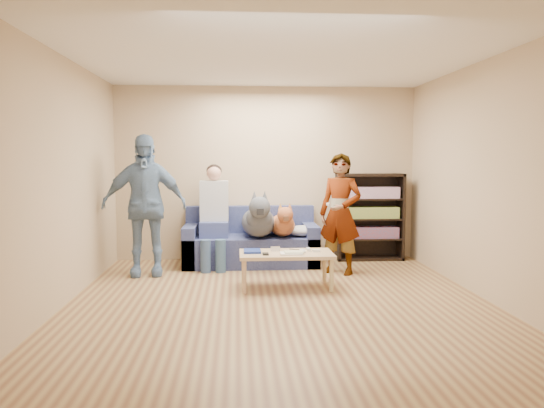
{
  "coord_description": "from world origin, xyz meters",
  "views": [
    {
      "loc": [
        -0.45,
        -5.5,
        1.54
      ],
      "look_at": [
        0.0,
        1.2,
        0.95
      ],
      "focal_mm": 35.0,
      "sensor_mm": 36.0,
      "label": 1
    }
  ],
  "objects": [
    {
      "name": "headphone_cup_b",
      "position": [
        0.33,
        0.73,
        0.43
      ],
      "size": [
        0.07,
        0.07,
        0.02
      ],
      "primitive_type": "cylinder",
      "color": "white",
      "rests_on": "coffee_table"
    },
    {
      "name": "magazine",
      "position": [
        0.21,
        0.59,
        0.44
      ],
      "size": [
        0.22,
        0.17,
        0.01
      ],
      "primitive_type": "cube",
      "color": "beige",
      "rests_on": "coffee_table"
    },
    {
      "name": "papers",
      "position": [
        0.18,
        0.57,
        0.43
      ],
      "size": [
        0.26,
        0.2,
        0.02
      ],
      "primitive_type": "cube",
      "color": "silver",
      "rests_on": "coffee_table"
    },
    {
      "name": "person_standing_right",
      "position": [
        0.92,
        1.39,
        0.8
      ],
      "size": [
        0.7,
        0.65,
        1.59
      ],
      "primitive_type": "imported",
      "rotation": [
        0.0,
        0.0,
        -0.61
      ],
      "color": "gray",
      "rests_on": "ground"
    },
    {
      "name": "pen_orange",
      "position": [
        0.11,
        0.51,
        0.42
      ],
      "size": [
        0.13,
        0.06,
        0.01
      ],
      "primitive_type": "cylinder",
      "rotation": [
        0.0,
        1.57,
        0.35
      ],
      "color": "orange",
      "rests_on": "coffee_table"
    },
    {
      "name": "controller_a",
      "position": [
        0.41,
        0.77,
        0.43
      ],
      "size": [
        0.04,
        0.13,
        0.03
      ],
      "primitive_type": "cube",
      "color": "silver",
      "rests_on": "coffee_table"
    },
    {
      "name": "bookshelf",
      "position": [
        1.55,
        2.33,
        0.68
      ],
      "size": [
        1.0,
        0.34,
        1.3
      ],
      "color": "black",
      "rests_on": "ground"
    },
    {
      "name": "notebook_blue",
      "position": [
        -0.27,
        0.72,
        0.43
      ],
      "size": [
        0.2,
        0.26,
        0.03
      ],
      "primitive_type": "cube",
      "color": "navy",
      "rests_on": "coffee_table"
    },
    {
      "name": "wall_right",
      "position": [
        2.25,
        0.0,
        1.3
      ],
      "size": [
        0.0,
        5.0,
        5.0
      ],
      "primitive_type": "plane",
      "rotation": [
        1.57,
        0.0,
        -1.57
      ],
      "color": "tan",
      "rests_on": "ground"
    },
    {
      "name": "pen_black",
      "position": [
        0.25,
        0.85,
        0.42
      ],
      "size": [
        0.13,
        0.08,
        0.01
      ],
      "primitive_type": "cylinder",
      "rotation": [
        0.0,
        1.57,
        -0.52
      ],
      "color": "black",
      "rests_on": "coffee_table"
    },
    {
      "name": "held_controller",
      "position": [
        0.72,
        1.19,
        0.95
      ],
      "size": [
        0.06,
        0.11,
        0.03
      ],
      "primitive_type": "cube",
      "rotation": [
        0.0,
        0.0,
        -0.26
      ],
      "color": "white",
      "rests_on": "person_standing_right"
    },
    {
      "name": "wallet",
      "position": [
        -0.12,
        0.55,
        0.43
      ],
      "size": [
        0.07,
        0.12,
        0.02
      ],
      "primitive_type": "cube",
      "color": "black",
      "rests_on": "coffee_table"
    },
    {
      "name": "coffee_table",
      "position": [
        0.13,
        0.67,
        0.37
      ],
      "size": [
        1.1,
        0.6,
        0.42
      ],
      "color": "tan",
      "rests_on": "ground"
    },
    {
      "name": "dog_tan",
      "position": [
        0.2,
        1.91,
        0.61
      ],
      "size": [
        0.36,
        1.14,
        0.52
      ],
      "color": "#C76C3D",
      "rests_on": "sofa"
    },
    {
      "name": "camera_silver",
      "position": [
        0.01,
        0.79,
        0.45
      ],
      "size": [
        0.11,
        0.06,
        0.05
      ],
      "primitive_type": "cube",
      "color": "#BDBCC1",
      "rests_on": "coffee_table"
    },
    {
      "name": "wall_back",
      "position": [
        0.0,
        2.5,
        1.3
      ],
      "size": [
        4.5,
        0.0,
        4.5
      ],
      "primitive_type": "plane",
      "rotation": [
        1.57,
        0.0,
        0.0
      ],
      "color": "tan",
      "rests_on": "ground"
    },
    {
      "name": "wall_front",
      "position": [
        0.0,
        -2.5,
        1.3
      ],
      "size": [
        4.5,
        0.0,
        4.5
      ],
      "primitive_type": "plane",
      "rotation": [
        -1.57,
        0.0,
        0.0
      ],
      "color": "tan",
      "rests_on": "ground"
    },
    {
      "name": "person_standing_left",
      "position": [
        -1.65,
        1.47,
        0.92
      ],
      "size": [
        1.11,
        0.54,
        1.84
      ],
      "primitive_type": "imported",
      "rotation": [
        0.0,
        0.0,
        0.09
      ],
      "color": "#7A98C4",
      "rests_on": "ground"
    },
    {
      "name": "controller_b",
      "position": [
        0.49,
        0.69,
        0.43
      ],
      "size": [
        0.09,
        0.06,
        0.03
      ],
      "primitive_type": "cube",
      "color": "white",
      "rests_on": "coffee_table"
    },
    {
      "name": "ceiling",
      "position": [
        0.0,
        0.0,
        2.6
      ],
      "size": [
        5.0,
        5.0,
        0.0
      ],
      "primitive_type": "plane",
      "rotation": [
        3.14,
        0.0,
        0.0
      ],
      "color": "white",
      "rests_on": "ground"
    },
    {
      "name": "headphone_cup_a",
      "position": [
        0.33,
        0.65,
        0.43
      ],
      "size": [
        0.07,
        0.07,
        0.02
      ],
      "primitive_type": "cylinder",
      "color": "silver",
      "rests_on": "coffee_table"
    },
    {
      "name": "dog_gray",
      "position": [
        -0.15,
        1.86,
        0.67
      ],
      "size": [
        0.47,
        1.28,
        0.68
      ],
      "color": "#4D5058",
      "rests_on": "sofa"
    },
    {
      "name": "wall_left",
      "position": [
        -2.25,
        0.0,
        1.3
      ],
      "size": [
        0.0,
        5.0,
        5.0
      ],
      "primitive_type": "plane",
      "rotation": [
        1.57,
        0.0,
        1.57
      ],
      "color": "tan",
      "rests_on": "ground"
    },
    {
      "name": "ground",
      "position": [
        0.0,
        0.0,
        0.0
      ],
      "size": [
        5.0,
        5.0,
        0.0
      ],
      "primitive_type": "plane",
      "color": "brown",
      "rests_on": "ground"
    },
    {
      "name": "sofa",
      "position": [
        -0.25,
        2.1,
        0.28
      ],
      "size": [
        1.9,
        0.85,
        0.82
      ],
      "color": "#515B93",
      "rests_on": "ground"
    },
    {
      "name": "blanket",
      "position": [
        0.49,
        1.92,
        0.5
      ],
      "size": [
        0.44,
        0.37,
        0.15
      ],
      "primitive_type": "ellipsoid",
      "color": "#A2A3A7",
      "rests_on": "sofa"
    },
    {
      "name": "person_seated",
      "position": [
        -0.77,
        1.97,
        0.77
      ],
      "size": [
        0.4,
        0.73,
        1.47
      ],
      "color": "#3E4A8A",
      "rests_on": "sofa"
    }
  ]
}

